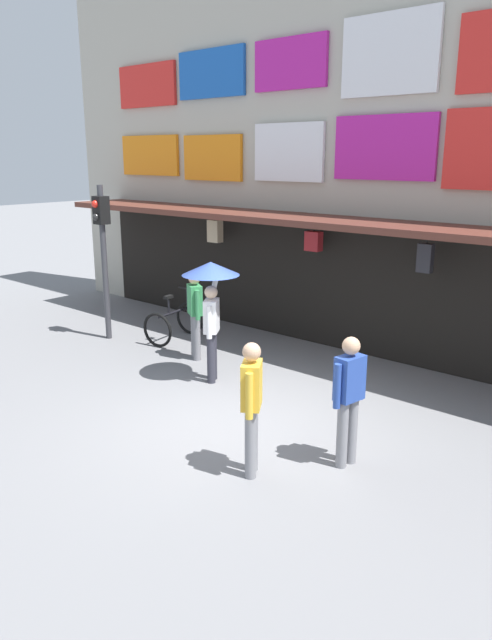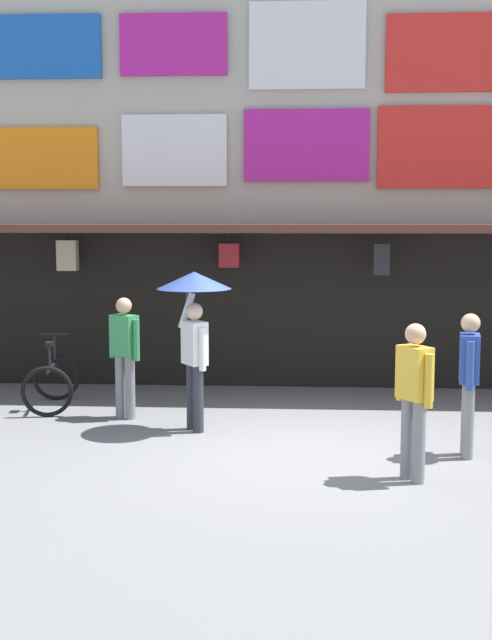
{
  "view_description": "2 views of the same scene",
  "coord_description": "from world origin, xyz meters",
  "px_view_note": "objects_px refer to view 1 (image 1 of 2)",
  "views": [
    {
      "loc": [
        5.37,
        -6.02,
        3.77
      ],
      "look_at": [
        -0.86,
        1.2,
        1.15
      ],
      "focal_mm": 33.73,
      "sensor_mm": 36.0,
      "label": 1
    },
    {
      "loc": [
        -0.13,
        -9.79,
        2.79
      ],
      "look_at": [
        -0.79,
        1.21,
        1.44
      ],
      "focal_mm": 47.77,
      "sensor_mm": 36.0,
      "label": 2
    }
  ],
  "objects_px": {
    "traffic_light_near": "(102,238)",
    "pedestrian_in_blue": "(349,394)",
    "bicycle_parked": "(174,322)",
    "pedestrian_with_umbrella": "(211,288)",
    "pedestrian_in_red": "(195,311)",
    "pedestrian_in_purple": "(252,402)"
  },
  "relations": [
    {
      "from": "traffic_light_near",
      "to": "pedestrian_with_umbrella",
      "type": "distance_m",
      "value": 3.47
    },
    {
      "from": "pedestrian_with_umbrella",
      "to": "bicycle_parked",
      "type": "bearing_deg",
      "value": 152.02
    },
    {
      "from": "pedestrian_with_umbrella",
      "to": "pedestrian_in_red",
      "type": "xyz_separation_m",
      "value": [
        -1.05,
        0.64,
        -0.69
      ]
    },
    {
      "from": "traffic_light_near",
      "to": "pedestrian_with_umbrella",
      "type": "xyz_separation_m",
      "value": [
        3.41,
        -0.36,
        -0.5
      ]
    },
    {
      "from": "pedestrian_with_umbrella",
      "to": "pedestrian_in_blue",
      "type": "height_order",
      "value": "pedestrian_with_umbrella"
    },
    {
      "from": "bicycle_parked",
      "to": "pedestrian_in_blue",
      "type": "distance_m",
      "value": 5.99
    },
    {
      "from": "traffic_light_near",
      "to": "pedestrian_in_blue",
      "type": "distance_m",
      "value": 6.95
    },
    {
      "from": "bicycle_parked",
      "to": "pedestrian_with_umbrella",
      "type": "height_order",
      "value": "pedestrian_with_umbrella"
    },
    {
      "from": "bicycle_parked",
      "to": "traffic_light_near",
      "type": "bearing_deg",
      "value": -144.77
    },
    {
      "from": "pedestrian_in_red",
      "to": "pedestrian_in_purple",
      "type": "distance_m",
      "value": 4.44
    },
    {
      "from": "pedestrian_in_red",
      "to": "pedestrian_in_purple",
      "type": "xyz_separation_m",
      "value": [
        3.59,
        -2.6,
        0.0
      ]
    },
    {
      "from": "bicycle_parked",
      "to": "pedestrian_in_red",
      "type": "height_order",
      "value": "pedestrian_in_red"
    },
    {
      "from": "bicycle_parked",
      "to": "pedestrian_in_purple",
      "type": "relative_size",
      "value": 0.75
    },
    {
      "from": "traffic_light_near",
      "to": "bicycle_parked",
      "type": "xyz_separation_m",
      "value": [
        1.17,
        0.83,
        -1.75
      ]
    },
    {
      "from": "pedestrian_in_red",
      "to": "pedestrian_with_umbrella",
      "type": "bearing_deg",
      "value": -31.44
    },
    {
      "from": "pedestrian_in_blue",
      "to": "pedestrian_in_purple",
      "type": "xyz_separation_m",
      "value": [
        -0.75,
        -0.95,
        0.0
      ]
    },
    {
      "from": "pedestrian_with_umbrella",
      "to": "pedestrian_in_purple",
      "type": "xyz_separation_m",
      "value": [
        2.55,
        -1.96,
        -0.69
      ]
    },
    {
      "from": "bicycle_parked",
      "to": "pedestrian_in_purple",
      "type": "xyz_separation_m",
      "value": [
        4.79,
        -3.15,
        0.55
      ]
    },
    {
      "from": "bicycle_parked",
      "to": "pedestrian_in_purple",
      "type": "height_order",
      "value": "pedestrian_in_purple"
    },
    {
      "from": "bicycle_parked",
      "to": "pedestrian_in_red",
      "type": "relative_size",
      "value": 0.75
    },
    {
      "from": "pedestrian_with_umbrella",
      "to": "pedestrian_in_red",
      "type": "height_order",
      "value": "pedestrian_with_umbrella"
    },
    {
      "from": "pedestrian_in_red",
      "to": "pedestrian_in_purple",
      "type": "bearing_deg",
      "value": -35.89
    }
  ]
}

